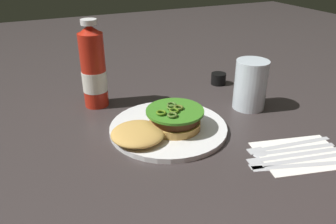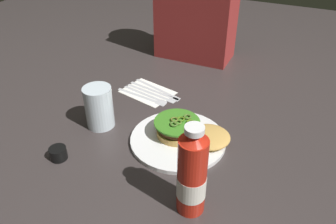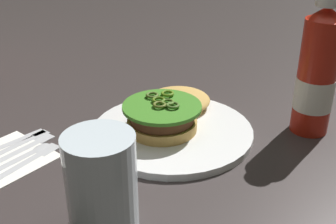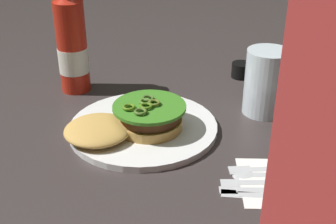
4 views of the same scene
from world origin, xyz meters
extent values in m
plane|color=#362F2E|center=(0.00, 0.00, 0.00)|extent=(3.00, 3.00, 0.00)
cylinder|color=white|center=(0.08, -0.01, 0.01)|extent=(0.28, 0.28, 0.01)
cylinder|color=tan|center=(0.07, 0.01, 0.02)|extent=(0.12, 0.12, 0.02)
cylinder|color=#512D19|center=(0.07, 0.01, 0.04)|extent=(0.11, 0.11, 0.02)
cylinder|color=red|center=(0.07, 0.01, 0.05)|extent=(0.10, 0.10, 0.01)
cylinder|color=#397C20|center=(0.07, 0.01, 0.06)|extent=(0.13, 0.13, 0.01)
torus|color=#4A6625|center=(0.09, 0.04, 0.06)|extent=(0.02, 0.02, 0.01)
torus|color=#507717|center=(0.11, 0.02, 0.06)|extent=(0.02, 0.02, 0.01)
torus|color=#566422|center=(0.06, 0.01, 0.06)|extent=(0.02, 0.02, 0.01)
torus|color=#436625|center=(0.07, -0.01, 0.06)|extent=(0.02, 0.02, 0.01)
torus|color=#486D16|center=(0.08, 0.02, 0.06)|extent=(0.02, 0.02, 0.01)
torus|color=#4B7224|center=(0.08, 0.00, 0.06)|extent=(0.02, 0.02, 0.01)
ellipsoid|color=tan|center=(0.17, 0.02, 0.03)|extent=(0.12, 0.12, 0.03)
cylinder|color=red|center=(0.20, -0.21, 0.10)|extent=(0.06, 0.06, 0.20)
cylinder|color=white|center=(0.20, -0.21, 0.07)|extent=(0.06, 0.06, 0.06)
cylinder|color=silver|center=(-0.17, -0.03, 0.07)|extent=(0.08, 0.08, 0.13)
cylinder|color=black|center=(-0.18, -0.21, 0.02)|extent=(0.05, 0.05, 0.03)
cube|color=white|center=(-0.13, 0.20, 0.00)|extent=(0.20, 0.16, 0.00)
cube|color=silver|center=(-0.13, 0.16, 0.00)|extent=(0.20, 0.04, 0.00)
cube|color=silver|center=(-0.05, 0.15, 0.00)|extent=(0.04, 0.03, 0.00)
cube|color=silver|center=(-0.13, 0.18, 0.00)|extent=(0.18, 0.05, 0.00)
ellipsoid|color=silver|center=(-0.05, 0.17, 0.00)|extent=(0.04, 0.03, 0.00)
cube|color=silver|center=(-0.13, 0.20, 0.00)|extent=(0.18, 0.05, 0.00)
cube|color=silver|center=(-0.05, 0.19, 0.00)|extent=(0.08, 0.03, 0.00)
cube|color=silver|center=(-0.12, 0.22, 0.00)|extent=(0.19, 0.05, 0.00)
cube|color=silver|center=(-0.04, 0.20, 0.00)|extent=(0.08, 0.03, 0.00)
cube|color=silver|center=(-0.12, 0.24, 0.00)|extent=(0.18, 0.07, 0.00)
cube|color=silver|center=(-0.04, 0.21, 0.00)|extent=(0.08, 0.04, 0.00)
camera|label=1|loc=(0.37, 0.61, 0.39)|focal=35.54mm
camera|label=2|loc=(0.36, -0.70, 0.61)|focal=35.52mm
camera|label=3|loc=(-0.50, -0.28, 0.37)|focal=46.03mm
camera|label=4|loc=(0.18, 0.69, 0.41)|focal=46.51mm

